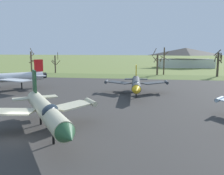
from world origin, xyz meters
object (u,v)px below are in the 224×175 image
(jet_fighter_front_right, at_px, (0,78))
(visitor_building, at_px, (186,57))
(jet_fighter_front_left, at_px, (136,83))
(jet_fighter_rear_left, at_px, (46,110))

(jet_fighter_front_right, relative_size, visitor_building, 0.62)
(jet_fighter_front_left, distance_m, jet_fighter_rear_left, 21.71)
(visitor_building, bearing_deg, jet_fighter_front_left, -103.57)
(jet_fighter_front_left, height_order, jet_fighter_rear_left, jet_fighter_rear_left)
(jet_fighter_rear_left, xyz_separation_m, visitor_building, (23.22, 88.55, 1.92))
(jet_fighter_front_left, xyz_separation_m, visitor_building, (16.40, 67.94, 2.13))
(jet_fighter_front_left, relative_size, jet_fighter_rear_left, 1.01)
(jet_fighter_front_left, height_order, visitor_building, visitor_building)
(jet_fighter_front_left, distance_m, jet_fighter_front_right, 25.16)
(jet_fighter_front_right, bearing_deg, visitor_building, 58.30)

